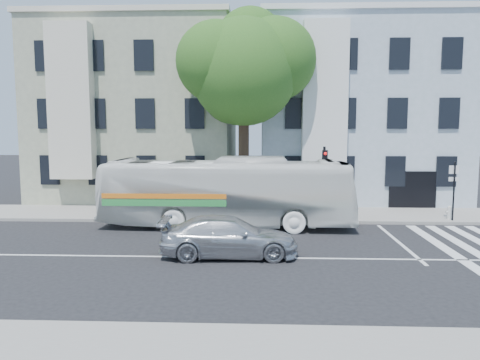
# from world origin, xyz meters

# --- Properties ---
(ground) EXTENTS (120.00, 120.00, 0.00)m
(ground) POSITION_xyz_m (0.00, 0.00, 0.00)
(ground) COLOR black
(ground) RESTS_ON ground
(sidewalk_far) EXTENTS (80.00, 4.00, 0.15)m
(sidewalk_far) POSITION_xyz_m (0.00, 8.00, 0.07)
(sidewalk_far) COLOR gray
(sidewalk_far) RESTS_ON ground
(building_left) EXTENTS (12.00, 10.00, 11.00)m
(building_left) POSITION_xyz_m (-7.00, 15.00, 5.50)
(building_left) COLOR gray
(building_left) RESTS_ON ground
(building_right) EXTENTS (12.00, 10.00, 11.00)m
(building_right) POSITION_xyz_m (7.00, 15.00, 5.50)
(building_right) COLOR #9BAEB8
(building_right) RESTS_ON ground
(street_tree) EXTENTS (7.30, 5.90, 11.10)m
(street_tree) POSITION_xyz_m (0.06, 8.74, 7.83)
(street_tree) COLOR #2D2116
(street_tree) RESTS_ON ground
(bus) EXTENTS (3.15, 11.82, 3.27)m
(bus) POSITION_xyz_m (-0.68, 5.20, 1.63)
(bus) COLOR white
(bus) RESTS_ON ground
(sedan) EXTENTS (2.26, 5.05, 1.44)m
(sedan) POSITION_xyz_m (-0.25, 0.18, 0.72)
(sedan) COLOR silver
(sedan) RESTS_ON ground
(hedge) EXTENTS (8.51, 1.00, 0.70)m
(hedge) POSITION_xyz_m (-2.31, 6.80, 0.50)
(hedge) COLOR #226922
(hedge) RESTS_ON sidewalk_far
(traffic_signal) EXTENTS (0.38, 0.51, 3.73)m
(traffic_signal) POSITION_xyz_m (3.92, 5.94, 2.41)
(traffic_signal) COLOR black
(traffic_signal) RESTS_ON ground
(fire_hydrant) EXTENTS (0.36, 0.21, 0.65)m
(fire_hydrant) POSITION_xyz_m (10.21, 6.79, 0.48)
(fire_hydrant) COLOR silver
(fire_hydrant) RESTS_ON sidewalk_far
(far_sign_pole) EXTENTS (0.51, 0.22, 2.86)m
(far_sign_pole) POSITION_xyz_m (10.21, 6.45, 1.93)
(far_sign_pole) COLOR black
(far_sign_pole) RESTS_ON sidewalk_far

